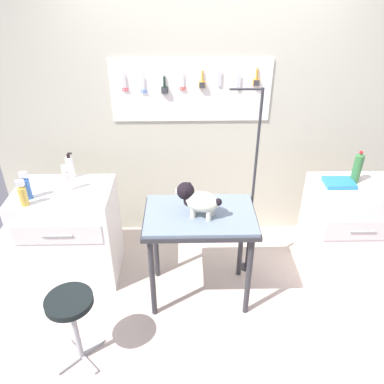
# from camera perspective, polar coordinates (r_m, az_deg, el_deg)

# --- Properties ---
(ground) EXTENTS (4.40, 4.00, 0.04)m
(ground) POSITION_cam_1_polar(r_m,az_deg,el_deg) (3.28, 2.83, -18.58)
(ground) COLOR #C0AEA3
(rear_wall_panel) EXTENTS (4.00, 0.11, 2.30)m
(rear_wall_panel) POSITION_cam_1_polar(r_m,az_deg,el_deg) (3.65, 1.98, 9.83)
(rear_wall_panel) COLOR #BBB8A5
(rear_wall_panel) RESTS_ON ground
(grooming_table) EXTENTS (0.87, 0.56, 0.83)m
(grooming_table) POSITION_cam_1_polar(r_m,az_deg,el_deg) (2.99, 1.19, -4.77)
(grooming_table) COLOR #2D2D33
(grooming_table) RESTS_ON ground
(grooming_arm) EXTENTS (0.29, 0.11, 1.71)m
(grooming_arm) POSITION_cam_1_polar(r_m,az_deg,el_deg) (3.25, 8.85, -0.54)
(grooming_arm) COLOR #2D2D33
(grooming_arm) RESTS_ON ground
(dog) EXTENTS (0.36, 0.24, 0.26)m
(dog) POSITION_cam_1_polar(r_m,az_deg,el_deg) (2.83, 0.75, -1.10)
(dog) COLOR silver
(dog) RESTS_ON grooming_table
(counter_left) EXTENTS (0.80, 0.58, 0.87)m
(counter_left) POSITION_cam_1_polar(r_m,az_deg,el_deg) (3.55, -17.64, -5.82)
(counter_left) COLOR white
(counter_left) RESTS_ON ground
(cabinet_right) EXTENTS (0.68, 0.54, 0.90)m
(cabinet_right) POSITION_cam_1_polar(r_m,az_deg,el_deg) (3.64, 21.86, -5.40)
(cabinet_right) COLOR white
(cabinet_right) RESTS_ON ground
(stool) EXTENTS (0.32, 0.32, 0.60)m
(stool) POSITION_cam_1_polar(r_m,az_deg,el_deg) (2.79, -17.51, -16.56)
(stool) COLOR #9E9EA3
(stool) RESTS_ON ground
(detangler_spray) EXTENTS (0.06, 0.06, 0.23)m
(detangler_spray) POSITION_cam_1_polar(r_m,az_deg,el_deg) (3.45, -17.64, 3.53)
(detangler_spray) COLOR white
(detangler_spray) RESTS_ON counter_left
(spray_bottle_short) EXTENTS (0.06, 0.06, 0.22)m
(spray_bottle_short) POSITION_cam_1_polar(r_m,az_deg,el_deg) (3.18, -23.84, -0.38)
(spray_bottle_short) COLOR gold
(spray_bottle_short) RESTS_ON counter_left
(shampoo_bottle) EXTENTS (0.06, 0.06, 0.22)m
(shampoo_bottle) POSITION_cam_1_polar(r_m,az_deg,el_deg) (3.26, -18.11, 1.74)
(shampoo_bottle) COLOR white
(shampoo_bottle) RESTS_ON counter_left
(pump_bottle_white) EXTENTS (0.06, 0.06, 0.23)m
(pump_bottle_white) POSITION_cam_1_polar(r_m,az_deg,el_deg) (3.26, -23.40, 0.66)
(pump_bottle_white) COLOR #3969BE
(pump_bottle_white) RESTS_ON counter_left
(soda_bottle) EXTENTS (0.07, 0.07, 0.28)m
(soda_bottle) POSITION_cam_1_polar(r_m,az_deg,el_deg) (3.41, 23.36, 3.29)
(soda_bottle) COLOR #326D37
(soda_bottle) RESTS_ON cabinet_right
(supply_tray) EXTENTS (0.24, 0.18, 0.04)m
(supply_tray) POSITION_cam_1_polar(r_m,az_deg,el_deg) (3.37, 21.01, 1.28)
(supply_tray) COLOR blue
(supply_tray) RESTS_ON cabinet_right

